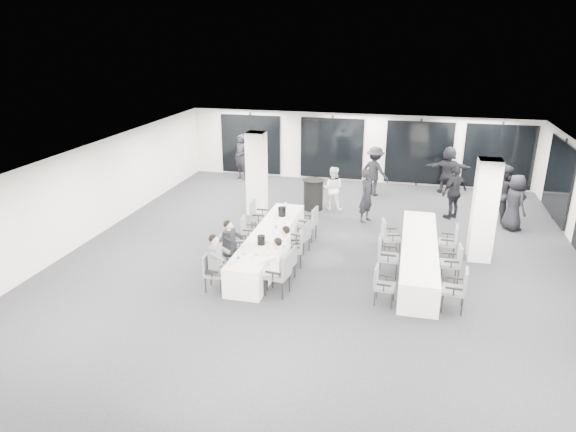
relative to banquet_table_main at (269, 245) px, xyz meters
name	(u,v)px	position (x,y,z in m)	size (l,w,h in m)	color
room	(360,201)	(2.30, 1.40, 1.01)	(14.04, 16.04, 2.84)	black
column_left	(257,174)	(-1.39, 3.49, 1.02)	(0.60, 0.60, 2.80)	white
column_right	(484,211)	(5.61, 1.29, 1.02)	(0.60, 0.60, 2.80)	white
banquet_table_main	(269,245)	(0.00, 0.00, 0.00)	(0.90, 5.00, 0.75)	white
banquet_table_side	(419,256)	(3.99, 0.21, 0.00)	(0.90, 5.00, 0.75)	white
cocktail_table	(313,194)	(0.40, 4.34, 0.17)	(0.77, 0.77, 1.07)	black
chair_main_left_near	(212,270)	(-0.83, -2.12, 0.15)	(0.48, 0.53, 0.91)	#585A60
chair_main_left_second	(226,252)	(-0.83, -1.14, 0.18)	(0.56, 0.60, 0.98)	#585A60
chair_main_left_mid	(237,241)	(-0.83, -0.26, 0.13)	(0.54, 0.57, 0.89)	#585A60
chair_main_left_fourth	(247,230)	(-0.83, 0.65, 0.13)	(0.48, 0.53, 0.88)	#585A60
chair_main_left_far	(258,215)	(-0.84, 1.71, 0.22)	(0.55, 0.61, 1.03)	#585A60
chair_main_right_near	(281,272)	(0.84, -1.97, 0.22)	(0.60, 0.64, 1.04)	#585A60
chair_main_right_second	(288,262)	(0.83, -1.19, 0.13)	(0.51, 0.54, 0.88)	#585A60
chair_main_right_mid	(296,247)	(0.83, -0.31, 0.17)	(0.57, 0.60, 0.95)	#585A60
chair_main_right_fourth	(303,235)	(0.83, 0.55, 0.15)	(0.56, 0.59, 0.92)	#585A60
chair_main_right_far	(310,222)	(0.84, 1.55, 0.20)	(0.57, 0.61, 1.01)	#585A60
chair_side_left_near	(382,283)	(3.16, -1.83, 0.14)	(0.49, 0.53, 0.90)	#585A60
chair_side_left_mid	(385,254)	(3.15, -0.35, 0.22)	(0.54, 0.60, 1.04)	#585A60
chair_side_left_far	(388,235)	(3.16, 1.07, 0.19)	(0.59, 0.62, 0.99)	#585A60
chair_side_right_near	(458,287)	(4.83, -1.75, 0.20)	(0.55, 0.60, 1.00)	#585A60
chair_side_right_mid	(454,261)	(4.83, -0.26, 0.17)	(0.50, 0.56, 0.95)	#585A60
chair_side_right_far	(450,240)	(4.83, 1.13, 0.17)	(0.51, 0.56, 0.95)	#585A60
seated_guest_a	(218,259)	(-0.67, -2.11, 0.44)	(0.50, 0.38, 1.44)	#585A5F
seated_guest_b	(232,244)	(-0.67, -1.13, 0.44)	(0.50, 0.38, 1.44)	black
seated_guest_c	(274,262)	(0.67, -1.96, 0.44)	(0.50, 0.38, 1.44)	white
seated_guest_d	(282,249)	(0.67, -1.18, 0.44)	(0.50, 0.38, 1.44)	white
standing_guest_a	(367,192)	(2.31, 3.53, 0.63)	(0.73, 0.59, 2.01)	black
standing_guest_b	(333,186)	(1.06, 4.45, 0.50)	(0.84, 0.51, 1.75)	white
standing_guest_c	(375,168)	(2.33, 6.52, 0.69)	(1.37, 0.70, 2.12)	black
standing_guest_d	(455,189)	(5.09, 4.51, 0.66)	(1.21, 0.68, 2.06)	black
standing_guest_e	(515,199)	(6.86, 3.88, 0.63)	(0.97, 0.59, 2.01)	black
standing_guest_f	(449,167)	(5.05, 7.49, 0.66)	(1.90, 0.73, 2.07)	black
standing_guest_g	(241,154)	(-3.27, 7.47, 0.70)	(0.78, 0.63, 2.15)	black
standing_guest_h	(504,189)	(6.62, 4.65, 0.70)	(1.04, 0.63, 2.15)	black
ice_bucket_near	(261,240)	(0.03, -0.85, 0.49)	(0.21, 0.21, 0.24)	black
ice_bucket_far	(282,212)	(0.02, 1.37, 0.51)	(0.24, 0.24, 0.27)	black
water_bottle_a	(238,256)	(-0.20, -1.96, 0.49)	(0.08, 0.08, 0.24)	silver
water_bottle_b	(276,226)	(0.13, 0.26, 0.48)	(0.07, 0.07, 0.21)	silver
water_bottle_c	(285,206)	(-0.02, 1.96, 0.49)	(0.07, 0.07, 0.23)	silver
plate_a	(244,254)	(-0.20, -1.57, 0.39)	(0.22, 0.22, 0.03)	white
plate_b	(257,255)	(0.12, -1.54, 0.39)	(0.20, 0.20, 0.03)	white
plate_c	(266,242)	(0.13, -0.71, 0.39)	(0.19, 0.19, 0.03)	white
wine_glass	(252,259)	(0.15, -2.05, 0.51)	(0.07, 0.07, 0.18)	silver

